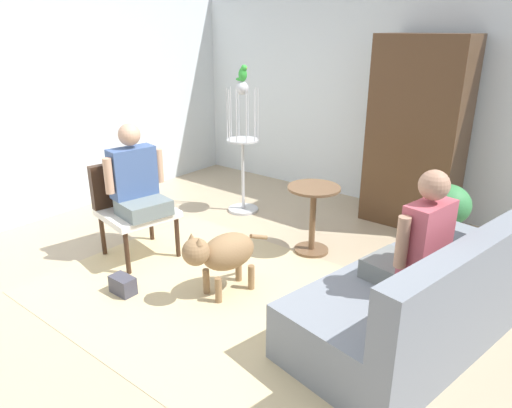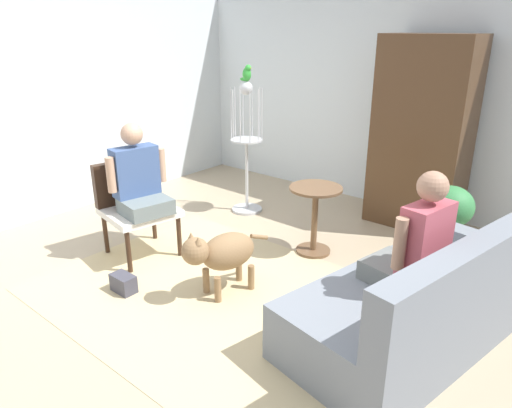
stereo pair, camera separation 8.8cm
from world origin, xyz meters
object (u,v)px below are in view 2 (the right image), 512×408
Objects in this scene: person_on_armchair at (138,178)px; armoire_cabinet at (422,134)px; potted_plant at (448,218)px; parrot at (247,74)px; dog at (222,252)px; handbag at (124,283)px; person_on_couch at (416,245)px; round_end_table at (315,213)px; bird_cage_stand at (247,152)px; armchair at (134,200)px; couch at (417,305)px.

armoire_cabinet reaches higher than person_on_armchair.
person_on_armchair reaches higher than potted_plant.
dog is at bearing -55.28° from parrot.
person_on_armchair is 3.74× the size of handbag.
person_on_couch is 0.42× the size of armoire_cabinet.
bird_cage_stand is at bearing 160.96° from round_end_table.
armoire_cabinet is (1.66, 0.92, -0.59)m from parrot.
dog is 1.01× the size of potted_plant.
round_end_table is 3.77× the size of parrot.
armchair is 1.06× the size of person_on_couch.
couch reaches higher than handbag.
person_on_couch is 1.51m from dog.
parrot reaches higher than couch.
bird_cage_stand is at bearing 85.35° from armchair.
potted_plant is at bearing 0.81° from bird_cage_stand.
dog is at bearing -54.96° from bird_cage_stand.
person_on_couch is 1.51m from round_end_table.
parrot reaches higher than dog.
bird_cage_stand is at bearing -151.18° from armoire_cabinet.
dog is 3.72× the size of handbag.
person_on_couch is at bearing -25.03° from bird_cage_stand.
armoire_cabinet is (-0.66, 0.89, 0.51)m from potted_plant.
potted_plant is at bearing -53.40° from armoire_cabinet.
handbag is at bearing -78.43° from parrot.
couch is at bearing 10.43° from person_on_couch.
parrot is (0.01, -0.00, 0.89)m from bird_cage_stand.
potted_plant is (2.32, 0.03, -1.10)m from parrot.
person_on_couch is 2.35m from handbag.
handbag is (0.41, -0.54, -0.71)m from person_on_armchair.
armoire_cabinet reaches higher than potted_plant.
armchair is 2.90m from potted_plant.
person_on_couch reaches higher than handbag.
armoire_cabinet is at bearing 29.00° from parrot.
bird_cage_stand is at bearing 90.97° from person_on_armchair.
potted_plant is (2.45, 1.54, -0.03)m from armchair.
parrot is (-0.01, 1.54, 0.82)m from person_on_armchair.
bird_cage_stand is at bearing 125.04° from dog.
round_end_table is at bearing 64.21° from handbag.
potted_plant is at bearing 48.02° from handbag.
armchair is 4.97× the size of parrot.
armoire_cabinet reaches higher than armchair.
bird_cage_stand is at bearing 101.91° from handbag.
couch is at bearing 7.45° from armchair.
round_end_table is 1.76m from parrot.
round_end_table is at bearing 42.66° from person_on_armchair.
armchair is 0.59× the size of bird_cage_stand.
bird_cage_stand is at bearing 154.97° from person_on_couch.
couch is 2.34× the size of person_on_couch.
person_on_armchair is (0.15, -0.03, 0.25)m from armchair.
bird_cage_stand is 8.49× the size of parrot.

